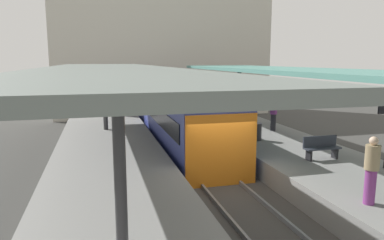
{
  "coord_description": "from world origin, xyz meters",
  "views": [
    {
      "loc": [
        -4.15,
        -11.59,
        4.65
      ],
      "look_at": [
        0.55,
        6.13,
        1.58
      ],
      "focal_mm": 33.36,
      "sensor_mm": 36.0,
      "label": 1
    }
  ],
  "objects_px": {
    "platform_bench": "(321,147)",
    "passenger_mid_platform": "(273,114)",
    "passenger_far_end": "(371,169)",
    "litter_bin": "(257,132)",
    "commuter_train": "(175,113)"
  },
  "relations": [
    {
      "from": "platform_bench",
      "to": "passenger_mid_platform",
      "type": "relative_size",
      "value": 0.83
    },
    {
      "from": "platform_bench",
      "to": "passenger_far_end",
      "type": "distance_m",
      "value": 4.28
    },
    {
      "from": "litter_bin",
      "to": "passenger_mid_platform",
      "type": "relative_size",
      "value": 0.47
    },
    {
      "from": "platform_bench",
      "to": "litter_bin",
      "type": "relative_size",
      "value": 1.75
    },
    {
      "from": "passenger_far_end",
      "to": "commuter_train",
      "type": "bearing_deg",
      "value": 101.57
    },
    {
      "from": "platform_bench",
      "to": "passenger_far_end",
      "type": "xyz_separation_m",
      "value": [
        -1.36,
        -4.04,
        0.46
      ]
    },
    {
      "from": "platform_bench",
      "to": "litter_bin",
      "type": "bearing_deg",
      "value": 105.27
    },
    {
      "from": "litter_bin",
      "to": "passenger_mid_platform",
      "type": "xyz_separation_m",
      "value": [
        1.81,
        1.88,
        0.48
      ]
    },
    {
      "from": "passenger_mid_platform",
      "to": "commuter_train",
      "type": "bearing_deg",
      "value": 150.16
    },
    {
      "from": "commuter_train",
      "to": "platform_bench",
      "type": "xyz_separation_m",
      "value": [
        3.84,
        -8.1,
        -0.26
      ]
    },
    {
      "from": "commuter_train",
      "to": "passenger_mid_platform",
      "type": "distance_m",
      "value": 5.41
    },
    {
      "from": "passenger_mid_platform",
      "to": "platform_bench",
      "type": "bearing_deg",
      "value": -98.87
    },
    {
      "from": "passenger_mid_platform",
      "to": "passenger_far_end",
      "type": "relative_size",
      "value": 0.95
    },
    {
      "from": "passenger_mid_platform",
      "to": "passenger_far_end",
      "type": "bearing_deg",
      "value": -103.12
    },
    {
      "from": "commuter_train",
      "to": "passenger_mid_platform",
      "type": "height_order",
      "value": "commuter_train"
    }
  ]
}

